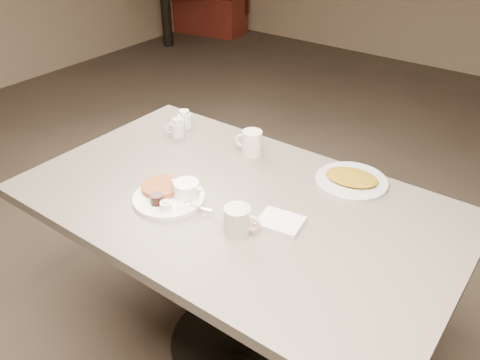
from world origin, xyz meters
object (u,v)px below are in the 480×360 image
Objects in this scene: coffee_mug_far at (251,143)px; hash_plate at (351,180)px; coffee_mug_near at (238,220)px; diner_table at (237,238)px; main_plate at (171,194)px; creamer_left at (178,128)px; creamer_right at (185,120)px.

hash_plate is (0.42, 0.04, -0.04)m from coffee_mug_far.
coffee_mug_far is (-0.26, 0.43, 0.00)m from coffee_mug_near.
hash_plate reaches higher than diner_table.
creamer_left is at bearing 129.91° from main_plate.
creamer_left is (-0.30, 0.36, 0.01)m from main_plate.
diner_table is at bearing 128.48° from coffee_mug_near.
main_plate reaches higher than hash_plate.
main_plate is 1.04× the size of hash_plate.
creamer_right is (-0.38, 0.02, -0.01)m from coffee_mug_far.
main_plate is 0.29m from coffee_mug_near.
creamer_right is at bearing 176.47° from coffee_mug_far.
coffee_mug_far reaches higher than hash_plate.
hash_plate is (0.45, 0.46, -0.01)m from main_plate.
coffee_mug_near is 0.42× the size of hash_plate.
coffee_mug_near reaches higher than creamer_left.
creamer_right is (-0.52, 0.32, 0.21)m from diner_table.
creamer_right is at bearing 144.25° from coffee_mug_near.
main_plate is 0.65m from hash_plate.
coffee_mug_near is at bearing -35.75° from creamer_right.
creamer_left is 0.09m from creamer_right.
hash_plate is at bearing 71.33° from coffee_mug_near.
coffee_mug_far is at bearing 116.52° from diner_table.
diner_table is 4.99× the size of hash_plate.
creamer_left reaches higher than diner_table.
coffee_mug_near is 0.78m from creamer_right.
diner_table is 0.30m from main_plate.
creamer_right is at bearing 127.20° from main_plate.
creamer_right is (-0.03, 0.08, 0.00)m from creamer_left.
coffee_mug_far reaches higher than coffee_mug_near.
creamer_left is 0.28× the size of hash_plate.
coffee_mug_far reaches higher than creamer_left.
creamer_left and creamer_right have the same top height.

